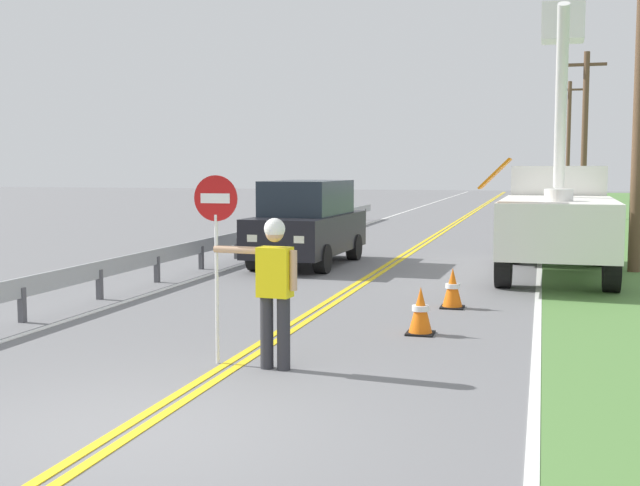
{
  "coord_description": "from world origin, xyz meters",
  "views": [
    {
      "loc": [
        3.63,
        -6.47,
        2.42
      ],
      "look_at": [
        0.16,
        6.02,
        1.2
      ],
      "focal_mm": 45.0,
      "sensor_mm": 36.0,
      "label": 1
    }
  ],
  "objects_px": {
    "utility_pole_far": "(568,139)",
    "traffic_cone_mid": "(453,289)",
    "oncoming_suv_nearest": "(308,223)",
    "stop_sign_paddle": "(216,226)",
    "utility_pole_mid": "(585,132)",
    "flagger_worker": "(274,283)",
    "traffic_cone_lead": "(421,311)",
    "utility_pole_near": "(640,93)",
    "utility_bucket_truck": "(558,211)"
  },
  "relations": [
    {
      "from": "stop_sign_paddle",
      "to": "utility_pole_far",
      "type": "distance_m",
      "value": 52.46
    },
    {
      "from": "oncoming_suv_nearest",
      "to": "utility_pole_far",
      "type": "distance_m",
      "value": 42.9
    },
    {
      "from": "flagger_worker",
      "to": "utility_bucket_truck",
      "type": "xyz_separation_m",
      "value": [
        3.41,
        9.99,
        0.39
      ]
    },
    {
      "from": "oncoming_suv_nearest",
      "to": "utility_pole_near",
      "type": "bearing_deg",
      "value": 5.95
    },
    {
      "from": "flagger_worker",
      "to": "stop_sign_paddle",
      "type": "height_order",
      "value": "stop_sign_paddle"
    },
    {
      "from": "utility_pole_mid",
      "to": "traffic_cone_mid",
      "type": "height_order",
      "value": "utility_pole_mid"
    },
    {
      "from": "oncoming_suv_nearest",
      "to": "traffic_cone_lead",
      "type": "distance_m",
      "value": 8.53
    },
    {
      "from": "utility_bucket_truck",
      "to": "traffic_cone_lead",
      "type": "relative_size",
      "value": 9.77
    },
    {
      "from": "oncoming_suv_nearest",
      "to": "traffic_cone_mid",
      "type": "bearing_deg",
      "value": -51.45
    },
    {
      "from": "flagger_worker",
      "to": "utility_pole_near",
      "type": "relative_size",
      "value": 0.23
    },
    {
      "from": "utility_bucket_truck",
      "to": "traffic_cone_mid",
      "type": "height_order",
      "value": "utility_bucket_truck"
    },
    {
      "from": "flagger_worker",
      "to": "utility_pole_near",
      "type": "bearing_deg",
      "value": 64.52
    },
    {
      "from": "flagger_worker",
      "to": "utility_pole_far",
      "type": "bearing_deg",
      "value": 84.76
    },
    {
      "from": "utility_bucket_truck",
      "to": "utility_pole_near",
      "type": "height_order",
      "value": "utility_pole_near"
    },
    {
      "from": "utility_bucket_truck",
      "to": "utility_pole_near",
      "type": "distance_m",
      "value": 3.31
    },
    {
      "from": "oncoming_suv_nearest",
      "to": "utility_pole_near",
      "type": "relative_size",
      "value": 0.59
    },
    {
      "from": "stop_sign_paddle",
      "to": "utility_pole_near",
      "type": "bearing_deg",
      "value": 61.16
    },
    {
      "from": "stop_sign_paddle",
      "to": "oncoming_suv_nearest",
      "type": "xyz_separation_m",
      "value": [
        -1.77,
        9.96,
        -0.65
      ]
    },
    {
      "from": "stop_sign_paddle",
      "to": "oncoming_suv_nearest",
      "type": "distance_m",
      "value": 10.14
    },
    {
      "from": "utility_bucket_truck",
      "to": "traffic_cone_lead",
      "type": "bearing_deg",
      "value": -105.02
    },
    {
      "from": "utility_pole_far",
      "to": "traffic_cone_mid",
      "type": "height_order",
      "value": "utility_pole_far"
    },
    {
      "from": "utility_pole_near",
      "to": "utility_pole_mid",
      "type": "bearing_deg",
      "value": 90.71
    },
    {
      "from": "flagger_worker",
      "to": "oncoming_suv_nearest",
      "type": "bearing_deg",
      "value": 104.19
    },
    {
      "from": "stop_sign_paddle",
      "to": "utility_pole_far",
      "type": "relative_size",
      "value": 0.27
    },
    {
      "from": "utility_pole_mid",
      "to": "utility_pole_far",
      "type": "distance_m",
      "value": 21.16
    },
    {
      "from": "utility_pole_mid",
      "to": "utility_pole_far",
      "type": "bearing_deg",
      "value": 90.34
    },
    {
      "from": "oncoming_suv_nearest",
      "to": "traffic_cone_mid",
      "type": "relative_size",
      "value": 6.65
    },
    {
      "from": "flagger_worker",
      "to": "utility_pole_mid",
      "type": "xyz_separation_m",
      "value": [
        4.91,
        31.0,
        3.04
      ]
    },
    {
      "from": "stop_sign_paddle",
      "to": "utility_pole_far",
      "type": "xyz_separation_m",
      "value": [
        5.55,
        52.09,
        2.78
      ]
    },
    {
      "from": "stop_sign_paddle",
      "to": "utility_pole_mid",
      "type": "bearing_deg",
      "value": 79.6
    },
    {
      "from": "utility_pole_mid",
      "to": "traffic_cone_mid",
      "type": "xyz_separation_m",
      "value": [
        -3.3,
        -26.17,
        -3.75
      ]
    },
    {
      "from": "utility_pole_far",
      "to": "stop_sign_paddle",
      "type": "bearing_deg",
      "value": -96.08
    },
    {
      "from": "oncoming_suv_nearest",
      "to": "traffic_cone_mid",
      "type": "xyz_separation_m",
      "value": [
        4.14,
        -5.2,
        -0.72
      ]
    },
    {
      "from": "flagger_worker",
      "to": "utility_pole_near",
      "type": "xyz_separation_m",
      "value": [
        5.16,
        10.83,
        3.07
      ]
    },
    {
      "from": "utility_pole_mid",
      "to": "traffic_cone_mid",
      "type": "distance_m",
      "value": 26.65
    },
    {
      "from": "flagger_worker",
      "to": "utility_pole_far",
      "type": "height_order",
      "value": "utility_pole_far"
    },
    {
      "from": "stop_sign_paddle",
      "to": "utility_bucket_truck",
      "type": "height_order",
      "value": "utility_bucket_truck"
    },
    {
      "from": "stop_sign_paddle",
      "to": "utility_pole_mid",
      "type": "xyz_separation_m",
      "value": [
        5.68,
        30.93,
        2.38
      ]
    },
    {
      "from": "stop_sign_paddle",
      "to": "utility_pole_near",
      "type": "height_order",
      "value": "utility_pole_near"
    },
    {
      "from": "flagger_worker",
      "to": "utility_pole_far",
      "type": "relative_size",
      "value": 0.21
    },
    {
      "from": "utility_pole_far",
      "to": "traffic_cone_mid",
      "type": "bearing_deg",
      "value": -93.84
    },
    {
      "from": "utility_pole_near",
      "to": "traffic_cone_mid",
      "type": "bearing_deg",
      "value": -120.61
    },
    {
      "from": "oncoming_suv_nearest",
      "to": "utility_pole_near",
      "type": "height_order",
      "value": "utility_pole_near"
    },
    {
      "from": "stop_sign_paddle",
      "to": "utility_pole_mid",
      "type": "distance_m",
      "value": 31.54
    },
    {
      "from": "flagger_worker",
      "to": "utility_pole_mid",
      "type": "distance_m",
      "value": 31.53
    },
    {
      "from": "traffic_cone_lead",
      "to": "traffic_cone_mid",
      "type": "bearing_deg",
      "value": 84.86
    },
    {
      "from": "utility_bucket_truck",
      "to": "utility_pole_far",
      "type": "distance_m",
      "value": 42.3
    },
    {
      "from": "utility_bucket_truck",
      "to": "traffic_cone_lead",
      "type": "height_order",
      "value": "utility_bucket_truck"
    },
    {
      "from": "flagger_worker",
      "to": "oncoming_suv_nearest",
      "type": "height_order",
      "value": "oncoming_suv_nearest"
    },
    {
      "from": "flagger_worker",
      "to": "traffic_cone_lead",
      "type": "bearing_deg",
      "value": 60.65
    }
  ]
}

